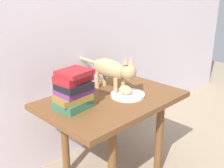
{
  "coord_description": "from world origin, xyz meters",
  "views": [
    {
      "loc": [
        -1.0,
        -1.0,
        1.1
      ],
      "look_at": [
        0.0,
        0.0,
        0.59
      ],
      "focal_mm": 44.29,
      "sensor_mm": 36.0,
      "label": 1
    }
  ],
  "objects_px": {
    "side_table": "(112,110)",
    "plate": "(128,95)",
    "bread_roll": "(126,90)",
    "cat": "(113,70)",
    "book_stack": "(74,90)"
  },
  "relations": [
    {
      "from": "side_table",
      "to": "plate",
      "type": "relative_size",
      "value": 4.07
    },
    {
      "from": "bread_roll",
      "to": "cat",
      "type": "distance_m",
      "value": 0.14
    },
    {
      "from": "side_table",
      "to": "cat",
      "type": "distance_m",
      "value": 0.23
    },
    {
      "from": "cat",
      "to": "book_stack",
      "type": "xyz_separation_m",
      "value": [
        -0.3,
        -0.02,
        -0.03
      ]
    },
    {
      "from": "plate",
      "to": "book_stack",
      "type": "bearing_deg",
      "value": 163.62
    },
    {
      "from": "plate",
      "to": "cat",
      "type": "xyz_separation_m",
      "value": [
        -0.0,
        0.11,
        0.13
      ]
    },
    {
      "from": "side_table",
      "to": "plate",
      "type": "height_order",
      "value": "plate"
    },
    {
      "from": "plate",
      "to": "bread_roll",
      "type": "bearing_deg",
      "value": 151.18
    },
    {
      "from": "plate",
      "to": "side_table",
      "type": "bearing_deg",
      "value": 147.56
    },
    {
      "from": "cat",
      "to": "side_table",
      "type": "bearing_deg",
      "value": -137.81
    },
    {
      "from": "plate",
      "to": "book_stack",
      "type": "xyz_separation_m",
      "value": [
        -0.31,
        0.09,
        0.09
      ]
    },
    {
      "from": "plate",
      "to": "book_stack",
      "type": "height_order",
      "value": "book_stack"
    },
    {
      "from": "book_stack",
      "to": "cat",
      "type": "bearing_deg",
      "value": 4.58
    },
    {
      "from": "side_table",
      "to": "book_stack",
      "type": "distance_m",
      "value": 0.29
    },
    {
      "from": "bread_roll",
      "to": "cat",
      "type": "relative_size",
      "value": 0.17
    }
  ]
}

